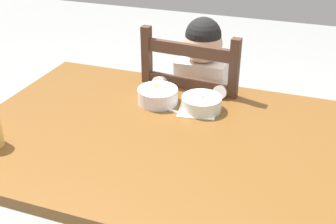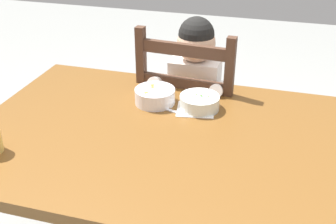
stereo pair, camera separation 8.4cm
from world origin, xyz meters
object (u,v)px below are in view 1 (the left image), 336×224
object	(u,v)px
dining_table	(164,156)
child_figure	(199,91)
bowl_of_carrots	(158,95)
bowl_of_peas	(202,103)
spoon	(165,107)
dining_chair	(198,124)

from	to	relation	value
dining_table	child_figure	distance (m)	0.50
child_figure	bowl_of_carrots	size ratio (longest dim) A/B	6.25
bowl_of_peas	spoon	size ratio (longest dim) A/B	1.11
child_figure	spoon	distance (m)	0.34
dining_table	bowl_of_carrots	size ratio (longest dim) A/B	8.63
bowl_of_peas	bowl_of_carrots	distance (m)	0.18
dining_table	spoon	world-z (taller)	spoon
dining_table	bowl_of_carrots	bearing A→B (deg)	115.68
child_figure	bowl_of_carrots	world-z (taller)	child_figure
dining_chair	spoon	size ratio (longest dim) A/B	7.05
bowl_of_peas	dining_table	bearing A→B (deg)	-109.85
dining_chair	bowl_of_peas	distance (m)	0.42
bowl_of_carrots	dining_table	bearing A→B (deg)	-64.32
dining_table	bowl_of_carrots	distance (m)	0.27
dining_table	dining_chair	bearing A→B (deg)	91.84
child_figure	bowl_of_peas	distance (m)	0.32
dining_chair	bowl_of_carrots	distance (m)	0.42
dining_table	child_figure	size ratio (longest dim) A/B	1.38
bowl_of_peas	bowl_of_carrots	world-z (taller)	bowl_of_carrots
dining_table	bowl_of_peas	size ratio (longest dim) A/B	8.93
dining_chair	dining_table	bearing A→B (deg)	-88.16
child_figure	bowl_of_carrots	distance (m)	0.32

